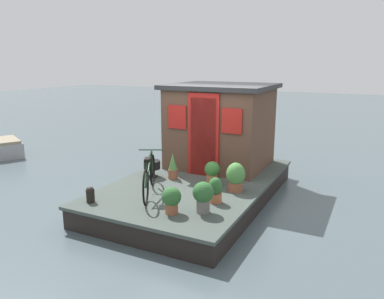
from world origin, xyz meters
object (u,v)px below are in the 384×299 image
potted_plant_mint (203,195)px  potted_plant_fern (212,185)px  potted_plant_lavender (173,167)px  potted_plant_sage (171,199)px  bicycle (149,176)px  houseboat_cabin (221,125)px  potted_plant_ivy (212,172)px  mooring_bollard (90,194)px  potted_plant_geranium (236,177)px  charcoal_grill (152,165)px  potted_plant_rosemary (215,190)px

potted_plant_mint → potted_plant_fern: potted_plant_mint is taller
potted_plant_lavender → potted_plant_fern: size_ratio=1.60×
potted_plant_fern → potted_plant_sage: potted_plant_sage is taller
bicycle → potted_plant_sage: bicycle is taller
houseboat_cabin → potted_plant_ivy: 1.65m
potted_plant_ivy → mooring_bollard: (-1.89, 1.53, -0.11)m
potted_plant_geranium → potted_plant_sage: potted_plant_geranium is taller
potted_plant_ivy → charcoal_grill: size_ratio=1.33×
potted_plant_lavender → mooring_bollard: size_ratio=1.94×
potted_plant_geranium → bicycle: bearing=122.7°
bicycle → potted_plant_mint: bicycle is taller
bicycle → mooring_bollard: bearing=138.6°
houseboat_cabin → potted_plant_fern: (-1.93, -0.63, -0.81)m
potted_plant_ivy → potted_plant_mint: bearing=-162.2°
potted_plant_sage → potted_plant_rosemary: 0.90m
potted_plant_geranium → charcoal_grill: bearing=88.3°
potted_plant_ivy → charcoal_grill: potted_plant_ivy is taller
houseboat_cabin → mooring_bollard: bearing=161.4°
potted_plant_mint → potted_plant_rosemary: bearing=-0.0°
potted_plant_mint → potted_plant_ivy: bearing=17.8°
potted_plant_mint → potted_plant_rosemary: size_ratio=1.15×
bicycle → houseboat_cabin: bearing=-9.0°
potted_plant_geranium → potted_plant_fern: size_ratio=1.63×
potted_plant_geranium → potted_plant_rosemary: 0.73m
potted_plant_mint → charcoal_grill: bearing=54.7°
potted_plant_sage → houseboat_cabin: bearing=7.7°
houseboat_cabin → potted_plant_mint: bearing=-163.0°
potted_plant_ivy → potted_plant_lavender: (-0.04, 0.90, 0.00)m
potted_plant_geranium → houseboat_cabin: bearing=31.5°
bicycle → potted_plant_mint: size_ratio=2.91×
potted_plant_fern → mooring_bollard: bearing=128.6°
potted_plant_fern → potted_plant_rosemary: potted_plant_rosemary is taller
potted_plant_sage → mooring_bollard: (-0.22, 1.53, -0.10)m
potted_plant_mint → potted_plant_ivy: potted_plant_mint is taller
potted_plant_rosemary → mooring_bollard: size_ratio=1.60×
potted_plant_ivy → mooring_bollard: potted_plant_ivy is taller
potted_plant_rosemary → charcoal_grill: (0.77, 1.82, 0.03)m
potted_plant_sage → charcoal_grill: potted_plant_sage is taller
bicycle → potted_plant_ivy: 1.35m
potted_plant_geranium → potted_plant_lavender: bearing=84.3°
potted_plant_ivy → potted_plant_geranium: size_ratio=0.84×
potted_plant_fern → potted_plant_rosemary: size_ratio=0.75×
potted_plant_mint → potted_plant_ivy: 1.48m
potted_plant_fern → mooring_bollard: potted_plant_fern is taller
potted_plant_lavender → potted_plant_ivy: bearing=-87.7°
houseboat_cabin → mooring_bollard: size_ratio=8.12×
potted_plant_fern → potted_plant_lavender: bearing=67.5°
potted_plant_geranium → potted_plant_ivy: bearing=72.3°
potted_plant_geranium → potted_plant_sage: 1.59m
bicycle → potted_plant_geranium: bicycle is taller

